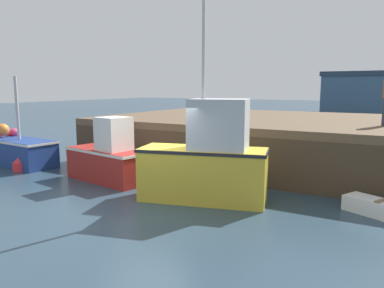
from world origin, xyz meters
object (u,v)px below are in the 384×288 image
at_px(rowboat, 382,209).
at_px(mooring_buoy_foreground, 20,164).
at_px(fishing_boat_near_left, 18,149).
at_px(fishing_boat_mid, 207,161).
at_px(fishing_boat_near_right, 109,158).

height_order(rowboat, mooring_buoy_foreground, mooring_buoy_foreground).
height_order(fishing_boat_near_left, fishing_boat_mid, fishing_boat_mid).
bearing_deg(fishing_boat_mid, rowboat, 12.38).
bearing_deg(mooring_buoy_foreground, rowboat, 5.24).
relative_size(fishing_boat_mid, rowboat, 3.11).
distance_m(fishing_boat_mid, mooring_buoy_foreground, 7.59).
bearing_deg(rowboat, fishing_boat_mid, -167.62).
bearing_deg(rowboat, mooring_buoy_foreground, -174.76).
height_order(fishing_boat_near_left, mooring_buoy_foreground, fishing_boat_near_left).
height_order(fishing_boat_near_right, mooring_buoy_foreground, fishing_boat_near_right).
bearing_deg(fishing_boat_mid, fishing_boat_near_left, 176.76).
xyz_separation_m(fishing_boat_near_left, mooring_buoy_foreground, (1.01, -0.65, -0.35)).
relative_size(fishing_boat_near_right, rowboat, 1.74).
bearing_deg(fishing_boat_near_left, fishing_boat_near_right, -1.95).
bearing_deg(rowboat, fishing_boat_near_left, -178.08).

